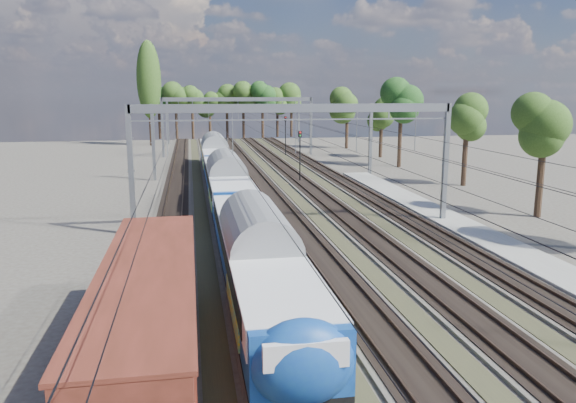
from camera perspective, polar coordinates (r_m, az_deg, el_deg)
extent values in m
cube|color=#47423A|center=(55.28, -11.36, 0.70)|extent=(3.00, 130.00, 0.15)
cube|color=black|center=(55.27, -11.36, 0.80)|extent=(2.50, 130.00, 0.06)
cube|color=#473326|center=(55.27, -12.11, 0.87)|extent=(0.08, 130.00, 0.14)
cube|color=#473326|center=(55.23, -10.62, 0.92)|extent=(0.08, 130.00, 0.14)
cube|color=#47423A|center=(55.34, -6.70, 0.85)|extent=(3.00, 130.00, 0.15)
cube|color=black|center=(55.32, -6.70, 0.95)|extent=(2.50, 130.00, 0.06)
cube|color=#473326|center=(55.27, -7.45, 1.03)|extent=(0.08, 130.00, 0.14)
cube|color=#473326|center=(55.35, -5.96, 1.07)|extent=(0.08, 130.00, 0.14)
cube|color=#47423A|center=(55.76, -2.08, 1.00)|extent=(3.00, 130.00, 0.15)
cube|color=black|center=(55.74, -2.08, 1.09)|extent=(2.50, 130.00, 0.06)
cube|color=#473326|center=(55.63, -2.82, 1.17)|extent=(0.08, 130.00, 0.14)
cube|color=#473326|center=(55.82, -1.35, 1.22)|extent=(0.08, 130.00, 0.14)
cube|color=#47423A|center=(56.53, 2.44, 1.14)|extent=(3.00, 130.00, 0.15)
cube|color=black|center=(56.52, 2.45, 1.23)|extent=(2.50, 130.00, 0.06)
cube|color=#473326|center=(56.35, 1.73, 1.31)|extent=(0.08, 130.00, 0.14)
cube|color=#473326|center=(56.65, 3.16, 1.35)|extent=(0.08, 130.00, 0.14)
cube|color=#47423A|center=(57.65, 6.82, 1.26)|extent=(3.00, 130.00, 0.15)
cube|color=black|center=(57.63, 6.82, 1.35)|extent=(2.50, 130.00, 0.06)
cube|color=#473326|center=(57.42, 6.14, 1.43)|extent=(0.08, 130.00, 0.14)
cube|color=#473326|center=(57.83, 7.51, 1.47)|extent=(0.08, 130.00, 0.14)
cube|color=#373323|center=(55.27, -9.03, 0.73)|extent=(1.10, 130.00, 0.05)
cube|color=#373323|center=(55.51, -4.38, 0.88)|extent=(1.10, 130.00, 0.05)
cube|color=#373323|center=(56.11, 0.20, 1.02)|extent=(1.10, 130.00, 0.05)
cube|color=#373323|center=(57.06, 4.65, 1.15)|extent=(1.10, 130.00, 0.05)
cube|color=gray|center=(36.54, 22.78, -5.18)|extent=(3.00, 70.00, 0.30)
cube|color=gray|center=(39.96, -15.67, 3.00)|extent=(0.35, 0.35, 9.00)
cube|color=gray|center=(44.03, 15.69, 3.71)|extent=(0.35, 0.35, 9.00)
cube|color=gray|center=(40.10, 0.80, 9.46)|extent=(23.00, 0.35, 0.60)
cube|color=gray|center=(87.65, -12.64, 7.34)|extent=(0.35, 0.35, 9.00)
cube|color=gray|center=(89.58, 2.35, 7.67)|extent=(0.35, 0.35, 9.00)
cube|color=gray|center=(87.71, -5.11, 10.31)|extent=(23.00, 0.35, 0.60)
cube|color=gray|center=(64.76, -13.53, 5.84)|extent=(0.35, 0.35, 8.50)
cube|color=gray|center=(109.61, -12.12, 7.93)|extent=(0.35, 0.35, 8.50)
cube|color=gray|center=(68.03, 8.38, 6.26)|extent=(0.35, 0.35, 8.50)
cube|color=gray|center=(111.57, 1.11, 8.22)|extent=(0.35, 0.35, 8.50)
cylinder|color=black|center=(54.59, -11.58, 6.31)|extent=(0.03, 130.00, 0.03)
cylinder|color=black|center=(54.51, -11.62, 7.46)|extent=(0.03, 130.00, 0.03)
cylinder|color=black|center=(54.64, -6.83, 6.46)|extent=(0.03, 130.00, 0.03)
cylinder|color=black|center=(54.56, -6.86, 7.61)|extent=(0.03, 130.00, 0.03)
cylinder|color=black|center=(55.07, -2.12, 6.56)|extent=(0.03, 130.00, 0.03)
cylinder|color=black|center=(54.99, -2.13, 7.71)|extent=(0.03, 130.00, 0.03)
cylinder|color=black|center=(55.85, 2.49, 6.63)|extent=(0.03, 130.00, 0.03)
cylinder|color=black|center=(55.78, 2.50, 7.75)|extent=(0.03, 130.00, 0.03)
cylinder|color=black|center=(56.98, 6.95, 6.64)|extent=(0.03, 130.00, 0.03)
cylinder|color=black|center=(56.91, 6.97, 7.75)|extent=(0.03, 130.00, 0.03)
cylinder|color=black|center=(122.67, -12.92, 7.77)|extent=(0.56, 0.56, 6.62)
sphere|color=#143714|center=(122.50, -13.02, 10.24)|extent=(4.18, 4.18, 4.18)
cylinder|color=black|center=(123.17, -11.52, 7.84)|extent=(0.56, 0.56, 6.65)
sphere|color=#143714|center=(123.00, -11.62, 10.31)|extent=(4.26, 4.26, 4.26)
cylinder|color=black|center=(122.11, -9.89, 7.60)|extent=(0.56, 0.56, 5.51)
sphere|color=#143714|center=(121.93, -9.96, 9.67)|extent=(4.44, 4.44, 4.44)
cylinder|color=black|center=(121.40, -8.13, 7.95)|extent=(0.56, 0.56, 6.82)
sphere|color=#143714|center=(121.24, -8.20, 10.52)|extent=(4.73, 4.73, 4.73)
cylinder|color=black|center=(120.99, -6.00, 7.94)|extent=(0.56, 0.56, 6.64)
sphere|color=#143714|center=(120.82, -6.05, 10.46)|extent=(4.91, 4.91, 4.91)
cylinder|color=black|center=(122.12, -4.64, 8.18)|extent=(0.56, 0.56, 7.40)
sphere|color=#143714|center=(121.96, -4.68, 10.95)|extent=(3.91, 3.91, 3.91)
cylinder|color=black|center=(121.34, -2.63, 7.81)|extent=(0.56, 0.56, 5.84)
sphere|color=#143714|center=(121.17, -2.65, 10.02)|extent=(5.10, 5.10, 5.10)
cylinder|color=black|center=(122.53, -1.13, 8.05)|extent=(0.56, 0.56, 6.68)
sphere|color=#143714|center=(122.36, -1.14, 10.55)|extent=(4.38, 4.38, 4.38)
cylinder|color=black|center=(124.06, 0.72, 8.24)|extent=(0.56, 0.56, 7.34)
sphere|color=#143714|center=(123.91, 0.72, 10.96)|extent=(4.28, 4.28, 4.28)
cylinder|color=black|center=(49.26, 23.69, 2.23)|extent=(0.56, 0.56, 6.09)
sphere|color=#143714|center=(48.83, 24.14, 7.89)|extent=(4.46, 4.46, 4.46)
cylinder|color=black|center=(60.86, 16.67, 4.44)|extent=(0.56, 0.56, 6.55)
sphere|color=#143714|center=(60.52, 16.95, 9.37)|extent=(3.48, 3.48, 3.48)
cylinder|color=black|center=(76.66, 12.21, 5.84)|extent=(0.56, 0.56, 6.30)
sphere|color=#143714|center=(76.39, 12.36, 9.60)|extent=(4.50, 4.50, 4.50)
cylinder|color=black|center=(87.69, 9.05, 6.38)|extent=(0.56, 0.56, 5.67)
sphere|color=#143714|center=(87.45, 9.14, 9.34)|extent=(3.34, 3.34, 3.34)
cylinder|color=black|center=(102.21, 6.44, 7.21)|extent=(0.56, 0.56, 6.09)
sphere|color=#143714|center=(102.00, 6.50, 9.94)|extent=(3.94, 3.94, 3.94)
cylinder|color=black|center=(107.64, -13.86, 9.80)|extent=(0.70, 0.70, 16.00)
ellipsoid|color=#2B4C19|center=(107.64, -13.96, 11.93)|extent=(4.40, 4.40, 14.08)
cube|color=black|center=(20.02, -0.38, -16.40)|extent=(2.18, 3.27, 0.87)
cube|color=black|center=(34.18, -4.62, -4.63)|extent=(2.18, 3.27, 0.87)
cube|color=#103893|center=(26.44, -3.13, -5.65)|extent=(3.05, 21.80, 2.07)
cube|color=silver|center=(26.29, -3.14, -4.51)|extent=(3.14, 20.93, 1.04)
cube|color=black|center=(26.51, 0.26, -4.36)|extent=(0.04, 18.53, 0.76)
cube|color=yellow|center=(22.12, -1.62, -10.54)|extent=(3.16, 6.10, 0.76)
cylinder|color=gray|center=(26.16, -3.15, -3.47)|extent=(3.10, 21.80, 3.10)
cube|color=black|center=(41.08, -5.55, -1.96)|extent=(2.18, 3.27, 0.87)
cube|color=black|center=(56.03, -6.76, 1.52)|extent=(2.18, 3.27, 0.87)
cube|color=#103893|center=(48.24, -6.29, 1.95)|extent=(3.05, 21.80, 2.07)
cube|color=silver|center=(48.16, -6.30, 2.60)|extent=(3.14, 20.93, 1.04)
cube|color=black|center=(48.28, -4.43, 2.65)|extent=(0.04, 18.53, 0.76)
cube|color=yellow|center=(43.62, -5.87, 0.26)|extent=(3.16, 6.10, 0.76)
cylinder|color=gray|center=(48.09, -6.32, 3.17)|extent=(3.10, 21.80, 3.10)
cube|color=black|center=(63.07, -7.13, 2.58)|extent=(2.18, 3.27, 0.87)
cube|color=black|center=(78.19, -7.69, 4.21)|extent=(2.18, 3.27, 0.87)
cube|color=#103893|center=(70.43, -7.47, 4.80)|extent=(3.05, 21.80, 2.07)
cube|color=silver|center=(70.37, -7.48, 5.24)|extent=(3.14, 20.93, 1.04)
cube|color=black|center=(70.45, -6.19, 5.28)|extent=(0.04, 18.53, 0.76)
cube|color=yellow|center=(65.73, -7.27, 3.88)|extent=(3.16, 6.10, 0.76)
cylinder|color=gray|center=(70.32, -7.49, 5.64)|extent=(3.10, 21.80, 3.10)
ellipsoid|color=#103893|center=(16.57, 1.44, -16.04)|extent=(3.10, 1.70, 2.64)
cube|color=black|center=(25.74, -12.93, -10.38)|extent=(2.18, 2.83, 0.76)
cube|color=black|center=(20.65, -13.74, -14.49)|extent=(2.94, 15.26, 0.22)
cube|color=#481E13|center=(20.05, -13.94, -10.55)|extent=(2.94, 15.26, 2.83)
cube|color=#481E13|center=(19.56, -14.14, -6.54)|extent=(3.16, 15.26, 0.13)
imported|color=black|center=(104.28, -6.23, 6.06)|extent=(0.51, 0.66, 1.62)
cylinder|color=black|center=(61.86, 1.22, 4.25)|extent=(0.14, 0.14, 4.95)
cube|color=black|center=(61.59, 1.23, 6.86)|extent=(0.40, 0.34, 0.69)
sphere|color=red|center=(61.45, 1.25, 7.04)|extent=(0.16, 0.16, 0.16)
sphere|color=#0C9919|center=(61.48, 1.25, 6.71)|extent=(0.16, 0.16, 0.16)
cylinder|color=black|center=(88.49, -0.26, 6.44)|extent=(0.15, 0.15, 5.32)
cube|color=black|center=(88.30, -0.26, 8.40)|extent=(0.41, 0.30, 0.74)
sphere|color=red|center=(88.15, -0.24, 8.53)|extent=(0.17, 0.17, 0.17)
sphere|color=#0C9919|center=(88.17, -0.24, 8.29)|extent=(0.17, 0.17, 0.17)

